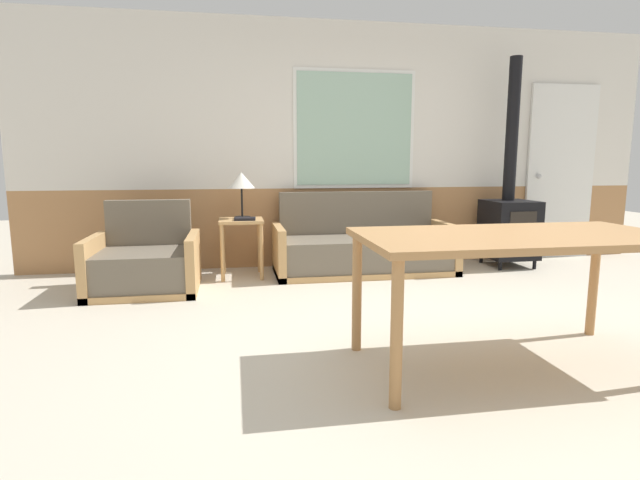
{
  "coord_description": "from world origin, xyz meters",
  "views": [
    {
      "loc": [
        -1.31,
        -2.97,
        1.18
      ],
      "look_at": [
        -0.6,
        1.15,
        0.52
      ],
      "focal_mm": 28.0,
      "sensor_mm": 36.0,
      "label": 1
    }
  ],
  "objects_px": {
    "armchair": "(145,265)",
    "dining_table": "(516,247)",
    "couch": "(363,249)",
    "wood_stove": "(509,216)",
    "side_table": "(241,232)",
    "table_lamp": "(241,182)"
  },
  "relations": [
    {
      "from": "armchair",
      "to": "side_table",
      "type": "bearing_deg",
      "value": 18.68
    },
    {
      "from": "couch",
      "to": "table_lamp",
      "type": "xyz_separation_m",
      "value": [
        -1.28,
        0.08,
        0.72
      ]
    },
    {
      "from": "armchair",
      "to": "wood_stove",
      "type": "relative_size",
      "value": 0.41
    },
    {
      "from": "couch",
      "to": "dining_table",
      "type": "bearing_deg",
      "value": -85.28
    },
    {
      "from": "side_table",
      "to": "table_lamp",
      "type": "relative_size",
      "value": 1.26
    },
    {
      "from": "couch",
      "to": "table_lamp",
      "type": "bearing_deg",
      "value": 176.48
    },
    {
      "from": "couch",
      "to": "wood_stove",
      "type": "height_order",
      "value": "wood_stove"
    },
    {
      "from": "couch",
      "to": "dining_table",
      "type": "distance_m",
      "value": 2.62
    },
    {
      "from": "armchair",
      "to": "side_table",
      "type": "height_order",
      "value": "armchair"
    },
    {
      "from": "side_table",
      "to": "table_lamp",
      "type": "bearing_deg",
      "value": 79.13
    },
    {
      "from": "side_table",
      "to": "wood_stove",
      "type": "distance_m",
      "value": 3.0
    },
    {
      "from": "couch",
      "to": "dining_table",
      "type": "relative_size",
      "value": 1.07
    },
    {
      "from": "couch",
      "to": "armchair",
      "type": "distance_m",
      "value": 2.22
    },
    {
      "from": "armchair",
      "to": "dining_table",
      "type": "xyz_separation_m",
      "value": [
        2.39,
        -2.15,
        0.46
      ]
    },
    {
      "from": "table_lamp",
      "to": "dining_table",
      "type": "distance_m",
      "value": 3.05
    },
    {
      "from": "table_lamp",
      "to": "wood_stove",
      "type": "relative_size",
      "value": 0.21
    },
    {
      "from": "dining_table",
      "to": "table_lamp",
      "type": "bearing_deg",
      "value": 119.34
    },
    {
      "from": "couch",
      "to": "side_table",
      "type": "height_order",
      "value": "couch"
    },
    {
      "from": "side_table",
      "to": "dining_table",
      "type": "height_order",
      "value": "dining_table"
    },
    {
      "from": "couch",
      "to": "side_table",
      "type": "relative_size",
      "value": 3.17
    },
    {
      "from": "dining_table",
      "to": "wood_stove",
      "type": "height_order",
      "value": "wood_stove"
    },
    {
      "from": "dining_table",
      "to": "couch",
      "type": "bearing_deg",
      "value": 94.72
    }
  ]
}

